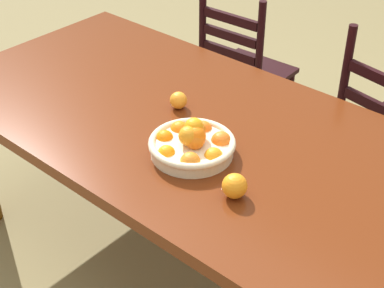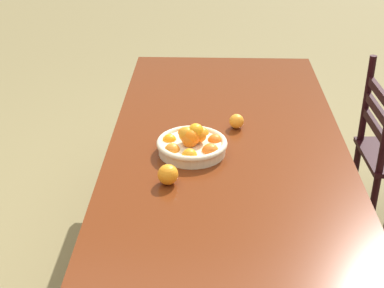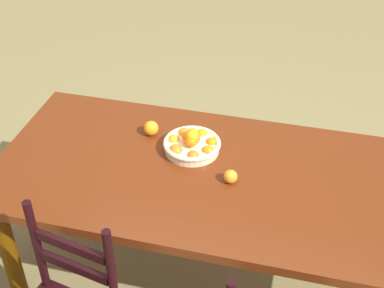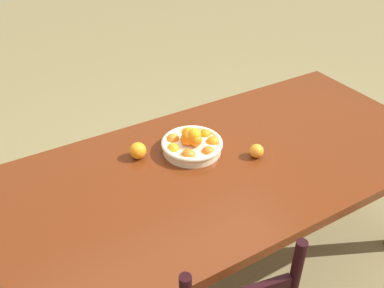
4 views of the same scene
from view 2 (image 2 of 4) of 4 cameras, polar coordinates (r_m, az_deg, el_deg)
name	(u,v)px [view 2 (image 2 of 4)]	position (r m, az deg, el deg)	size (l,w,h in m)	color
ground_plane	(223,271)	(2.85, 3.13, -12.67)	(12.00, 12.00, 0.00)	olive
dining_table	(227,157)	(2.48, 3.51, -1.33)	(2.08, 1.00, 0.73)	#5B230D
fruit_bowl	(192,144)	(2.31, 0.02, 0.01)	(0.29, 0.29, 0.13)	beige
orange_loose_0	(237,121)	(2.53, 4.50, 2.29)	(0.07, 0.07, 0.07)	orange
orange_loose_1	(168,175)	(2.11, -2.43, -3.09)	(0.08, 0.08, 0.08)	orange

